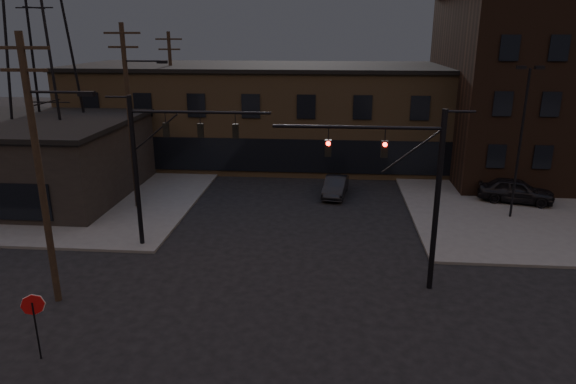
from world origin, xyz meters
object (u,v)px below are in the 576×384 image
Objects in this scene: traffic_signal_near at (411,181)px; parked_car_lot_a at (516,190)px; stop_sign at (34,312)px; car_crossing at (335,187)px; traffic_signal_far at (159,155)px.

traffic_signal_near reaches higher than parked_car_lot_a.
stop_sign reaches higher than car_crossing.
traffic_signal_near reaches higher than stop_sign.
stop_sign is at bearing 145.63° from parked_car_lot_a.
traffic_signal_far is 3.23× the size of stop_sign.
parked_car_lot_a is at bearing 23.11° from traffic_signal_far.
parked_car_lot_a is (8.84, 12.43, -3.98)m from traffic_signal_near.
traffic_signal_near is at bearing -16.17° from traffic_signal_far.
traffic_signal_near reaches higher than car_crossing.
traffic_signal_near is 14.21m from car_crossing.
traffic_signal_far is at bearing -125.19° from car_crossing.
car_crossing is (9.03, 9.71, -4.34)m from traffic_signal_far.
parked_car_lot_a is at bearing 4.00° from car_crossing.
stop_sign is 0.53× the size of parked_car_lot_a.
traffic_signal_far is at bearing 82.68° from stop_sign.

